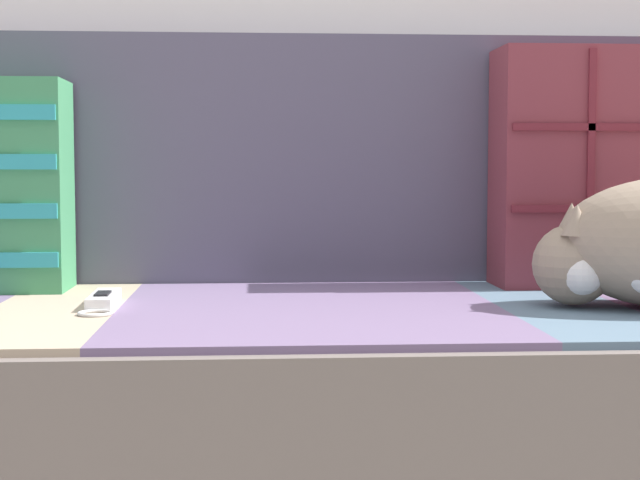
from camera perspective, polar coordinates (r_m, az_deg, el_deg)
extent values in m
cube|color=#6B605B|center=(1.50, -4.27, -7.56)|extent=(1.93, 0.77, 0.19)
cube|color=tan|center=(1.50, -15.00, -3.91)|extent=(0.18, 0.69, 0.01)
cube|color=slate|center=(1.47, -7.90, -3.94)|extent=(0.18, 0.69, 0.01)
cube|color=slate|center=(1.47, -0.68, -3.91)|extent=(0.18, 0.69, 0.01)
cube|color=slate|center=(1.49, 6.44, -3.82)|extent=(0.18, 0.69, 0.01)
cube|color=slate|center=(1.53, 13.26, -3.68)|extent=(0.18, 0.69, 0.01)
cube|color=#514C60|center=(1.79, -4.25, 4.71)|extent=(1.93, 0.14, 0.44)
cube|color=brown|center=(1.76, 16.86, 4.04)|extent=(0.42, 0.13, 0.41)
cube|color=maroon|center=(1.70, 17.63, 1.76)|extent=(0.40, 0.01, 0.01)
cube|color=maroon|center=(1.67, 15.48, 4.07)|extent=(0.01, 0.01, 0.39)
cube|color=maroon|center=(1.70, 17.73, 6.28)|extent=(0.40, 0.01, 0.01)
sphere|color=gray|center=(1.47, 14.53, -1.38)|extent=(0.12, 0.12, 0.12)
sphere|color=white|center=(1.44, 14.93, -1.86)|extent=(0.07, 0.07, 0.07)
cone|color=gray|center=(1.44, 14.73, 1.14)|extent=(0.05, 0.05, 0.04)
cone|color=gray|center=(1.50, 14.43, 1.28)|extent=(0.05, 0.05, 0.04)
cube|color=white|center=(1.48, -12.47, -3.40)|extent=(0.04, 0.14, 0.02)
cube|color=black|center=(1.47, -12.53, -3.05)|extent=(0.02, 0.05, 0.00)
cube|color=black|center=(1.55, -12.15, -3.07)|extent=(0.03, 0.01, 0.02)
torus|color=silver|center=(1.39, -12.95, -4.17)|extent=(0.05, 0.05, 0.01)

